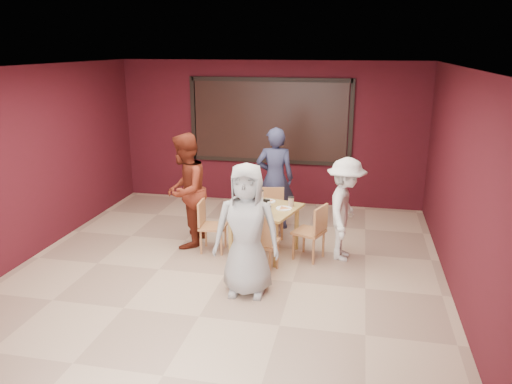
% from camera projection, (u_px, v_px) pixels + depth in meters
% --- Properties ---
extents(floor, '(7.00, 7.00, 0.00)m').
position_uv_depth(floor, '(224.00, 275.00, 6.92)').
color(floor, tan).
rests_on(floor, ground).
extents(window_blinds, '(3.00, 0.02, 1.50)m').
position_uv_depth(window_blinds, '(270.00, 121.00, 9.69)').
color(window_blinds, black).
extents(dining_table, '(1.15, 1.15, 0.89)m').
position_uv_depth(dining_table, '(264.00, 213.00, 7.48)').
color(dining_table, tan).
rests_on(dining_table, floor).
extents(chair_front, '(0.49, 0.49, 0.91)m').
position_uv_depth(chair_front, '(260.00, 240.00, 6.81)').
color(chair_front, '#A2603F').
rests_on(chair_front, floor).
extents(chair_back, '(0.45, 0.45, 0.80)m').
position_uv_depth(chair_back, '(272.00, 209.00, 8.27)').
color(chair_back, '#A2603F').
rests_on(chair_back, floor).
extents(chair_left, '(0.41, 0.41, 0.81)m').
position_uv_depth(chair_left, '(209.00, 223.00, 7.63)').
color(chair_left, '#A2603F').
rests_on(chair_left, floor).
extents(chair_right, '(0.53, 0.53, 0.84)m').
position_uv_depth(chair_right, '(313.00, 229.00, 7.31)').
color(chair_right, '#A2603F').
rests_on(chair_right, floor).
extents(diner_front, '(0.87, 0.59, 1.71)m').
position_uv_depth(diner_front, '(247.00, 230.00, 6.21)').
color(diner_front, '#A0A0A0').
rests_on(diner_front, floor).
extents(diner_back, '(0.70, 0.51, 1.76)m').
position_uv_depth(diner_back, '(275.00, 178.00, 8.52)').
color(diner_back, '#2D2F50').
rests_on(diner_back, floor).
extents(diner_left, '(0.70, 0.88, 1.79)m').
position_uv_depth(diner_left, '(185.00, 191.00, 7.75)').
color(diner_left, '#601F12').
rests_on(diner_left, floor).
extents(diner_right, '(0.67, 1.04, 1.53)m').
position_uv_depth(diner_right, '(345.00, 209.00, 7.28)').
color(diner_right, white).
rests_on(diner_right, floor).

